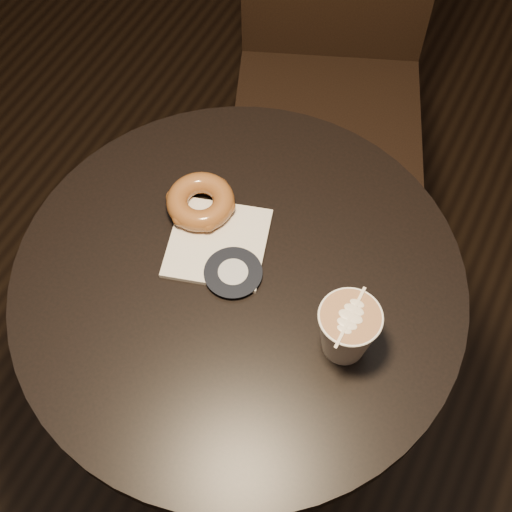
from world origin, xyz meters
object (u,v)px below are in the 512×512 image
(doughnut, at_px, (200,201))
(latte_cup, at_px, (347,331))
(pastry_bag, at_px, (218,243))
(chair, at_px, (333,47))
(cafe_table, at_px, (241,333))

(doughnut, bearing_deg, latte_cup, -20.71)
(doughnut, relative_size, latte_cup, 1.11)
(pastry_bag, bearing_deg, chair, 79.95)
(doughnut, bearing_deg, chair, 91.75)
(cafe_table, xyz_separation_m, latte_cup, (0.19, -0.03, 0.25))
(chair, distance_m, pastry_bag, 0.67)
(chair, xyz_separation_m, pastry_bag, (0.07, -0.65, 0.16))
(cafe_table, bearing_deg, pastry_bag, 145.09)
(chair, bearing_deg, pastry_bag, -105.89)
(cafe_table, xyz_separation_m, doughnut, (-0.11, 0.08, 0.23))
(chair, xyz_separation_m, doughnut, (0.02, -0.60, 0.19))
(latte_cup, bearing_deg, pastry_bag, 164.28)
(cafe_table, relative_size, latte_cup, 7.62)
(chair, bearing_deg, doughnut, -110.53)
(chair, distance_m, latte_cup, 0.81)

